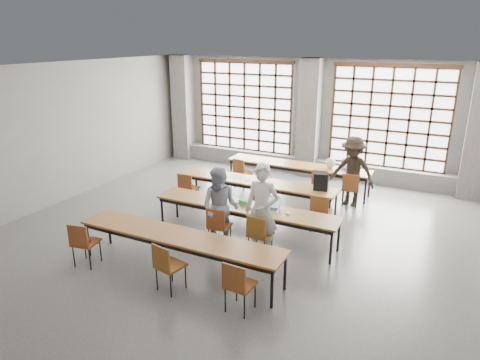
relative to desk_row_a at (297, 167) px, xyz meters
name	(u,v)px	position (x,y,z in m)	size (l,w,h in m)	color
floor	(228,242)	(-0.19, -3.75, -0.66)	(11.00, 11.00, 0.00)	#4F4F4D
ceiling	(227,70)	(-0.19, -3.75, 2.84)	(11.00, 11.00, 0.00)	silver
wall_back	(312,117)	(-0.19, 1.75, 1.09)	(10.00, 10.00, 0.00)	#626260
wall_left	(48,137)	(-5.19, -3.75, 1.09)	(11.00, 11.00, 0.00)	#626260
column_left	(183,108)	(-4.69, 1.47, 1.09)	(0.60, 0.55, 3.50)	#51524F
column_mid	(309,118)	(-0.19, 1.47, 1.09)	(0.60, 0.55, 3.50)	#51524F
column_right	(479,133)	(4.31, 1.47, 1.09)	(0.60, 0.55, 3.50)	#51524F
window_left	(245,107)	(-2.44, 1.68, 1.24)	(3.32, 0.12, 3.00)	white
window_right	(389,118)	(2.06, 1.68, 1.24)	(3.32, 0.12, 3.00)	white
sill_ledge	(308,166)	(-0.19, 1.55, -0.41)	(9.80, 0.35, 0.50)	#51524F
desk_row_a	(297,167)	(0.00, 0.00, 0.00)	(4.00, 0.70, 0.73)	brown
desk_row_b	(256,183)	(-0.44, -1.80, 0.00)	(4.00, 0.70, 0.73)	brown
desk_row_c	(245,209)	(0.03, -3.41, 0.00)	(4.00, 0.70, 0.73)	brown
desk_row_d	(179,238)	(-0.44, -5.16, 0.00)	(4.00, 0.70, 0.73)	brown
chair_back_left	(241,170)	(-1.42, -0.63, -0.13)	(0.52, 0.52, 0.88)	maroon
chair_back_mid	(319,182)	(0.82, -0.63, -0.13)	(0.50, 0.50, 0.88)	brown
chair_back_right	(351,186)	(1.61, -0.63, -0.13)	(0.48, 0.48, 0.88)	brown
chair_mid_left	(187,186)	(-2.04, -2.43, -0.13)	(0.44, 0.44, 0.88)	brown
chair_mid_centre	(262,199)	(-0.02, -2.42, -0.13)	(0.52, 0.52, 0.88)	brown
chair_mid_right	(320,209)	(1.36, -2.43, -0.13)	(0.44, 0.44, 0.88)	brown
chair_front_left	(218,223)	(-0.27, -4.04, -0.13)	(0.45, 0.46, 0.88)	brown
chair_front_right	(259,232)	(0.62, -4.04, -0.13)	(0.44, 0.45, 0.88)	brown
chair_near_left	(83,240)	(-2.13, -5.79, -0.13)	(0.49, 0.49, 0.88)	maroon
chair_near_mid	(167,263)	(-0.26, -5.79, -0.13)	(0.50, 0.50, 0.88)	brown
chair_near_right	(238,282)	(1.06, -5.79, -0.13)	(0.45, 0.45, 0.88)	brown
student_male	(262,210)	(0.63, -3.91, 0.26)	(0.68, 0.44, 1.86)	silver
student_female	(221,207)	(-0.27, -3.91, 0.16)	(0.80, 0.63, 1.65)	#19234C
student_back	(352,172)	(1.60, -0.50, 0.22)	(1.15, 0.66, 1.77)	black
laptop_front	(271,206)	(0.57, -3.30, 0.13)	(0.39, 0.35, 0.26)	silver
laptop_back	(348,168)	(1.35, 0.11, 0.13)	(0.37, 0.31, 0.26)	#B5B5BA
mouse	(288,214)	(0.98, -3.43, 0.08)	(0.10, 0.06, 0.04)	white
green_box	(244,202)	(-0.02, -3.33, 0.11)	(0.25, 0.09, 0.09)	green
phone	(251,209)	(0.21, -3.51, 0.07)	(0.13, 0.06, 0.01)	black
paper_sheet_a	(235,177)	(-1.04, -1.75, 0.07)	(0.30, 0.21, 0.00)	silver
paper_sheet_b	(244,180)	(-0.74, -1.85, 0.07)	(0.30, 0.21, 0.00)	silver
paper_sheet_c	(260,181)	(-0.34, -1.80, 0.07)	(0.30, 0.21, 0.00)	white
backpack	(321,182)	(1.16, -1.75, 0.27)	(0.32, 0.20, 0.40)	black
plastic_bag	(331,163)	(0.90, 0.05, 0.21)	(0.26, 0.21, 0.29)	white
red_pouch	(86,240)	(-2.14, -5.71, -0.16)	(0.20, 0.08, 0.06)	#9D2A13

